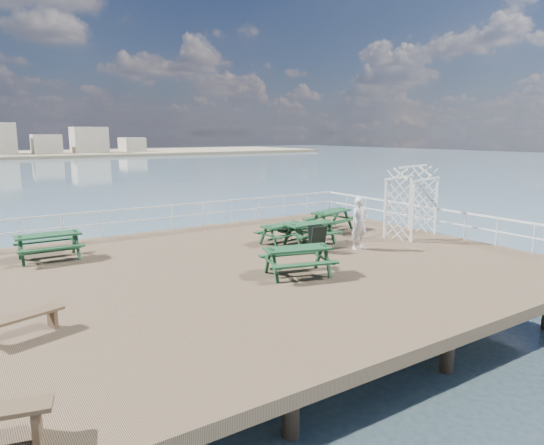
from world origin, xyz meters
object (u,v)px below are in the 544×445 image
at_px(picnic_table_a, 48,241).
at_px(picnic_table_b, 283,229).
at_px(picnic_table_c, 331,216).
at_px(picnic_table_d, 298,255).
at_px(trellis_arbor, 411,205).
at_px(person, 359,223).
at_px(picnic_table_e, 310,229).
at_px(flat_bench_near, 23,320).

relative_size(picnic_table_a, picnic_table_b, 1.06).
bearing_deg(picnic_table_c, picnic_table_d, -153.53).
distance_m(trellis_arbor, person, 3.41).
bearing_deg(picnic_table_a, picnic_table_e, -18.04).
height_order(picnic_table_d, picnic_table_e, picnic_table_d).
xyz_separation_m(picnic_table_a, picnic_table_b, (7.82, -2.32, -0.08)).
bearing_deg(person, picnic_table_a, 159.23).
relative_size(picnic_table_b, person, 1.02).
distance_m(picnic_table_a, person, 10.64).
xyz_separation_m(picnic_table_b, picnic_table_e, (0.78, -0.68, 0.06)).
distance_m(picnic_table_e, person, 1.91).
relative_size(picnic_table_e, flat_bench_near, 1.16).
relative_size(picnic_table_c, flat_bench_near, 1.40).
distance_m(picnic_table_d, flat_bench_near, 7.34).
bearing_deg(picnic_table_b, trellis_arbor, -27.59).
distance_m(picnic_table_d, trellis_arbor, 7.44).
relative_size(picnic_table_c, person, 1.24).
distance_m(flat_bench_near, trellis_arbor, 14.69).
bearing_deg(picnic_table_b, picnic_table_e, -50.12).
height_order(picnic_table_b, picnic_table_c, picnic_table_c).
relative_size(trellis_arbor, person, 1.52).
bearing_deg(picnic_table_c, picnic_table_a, 157.68).
xyz_separation_m(picnic_table_c, trellis_arbor, (1.94, -2.67, 0.65)).
xyz_separation_m(picnic_table_e, flat_bench_near, (-10.12, -3.44, -0.25)).
bearing_deg(picnic_table_d, picnic_table_c, 56.78).
xyz_separation_m(picnic_table_d, picnic_table_e, (2.80, 3.01, -0.01)).
bearing_deg(picnic_table_a, trellis_arbor, -16.16).
bearing_deg(picnic_table_d, picnic_table_b, 76.43).
relative_size(picnic_table_e, person, 1.03).
bearing_deg(picnic_table_b, picnic_table_d, -127.67).
xyz_separation_m(picnic_table_a, picnic_table_e, (8.59, -3.00, -0.03)).
bearing_deg(picnic_table_d, picnic_table_e, 62.22).
relative_size(picnic_table_d, picnic_table_e, 1.19).
bearing_deg(picnic_table_e, trellis_arbor, -13.97).
bearing_deg(person, picnic_table_d, -154.69).
bearing_deg(picnic_table_c, person, -128.88).
height_order(picnic_table_a, picnic_table_b, picnic_table_a).
relative_size(picnic_table_b, trellis_arbor, 0.67).
xyz_separation_m(picnic_table_c, person, (-1.41, -3.21, 0.33)).
distance_m(picnic_table_b, trellis_arbor, 5.46).
bearing_deg(trellis_arbor, picnic_table_a, 148.61).
relative_size(picnic_table_a, person, 1.08).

